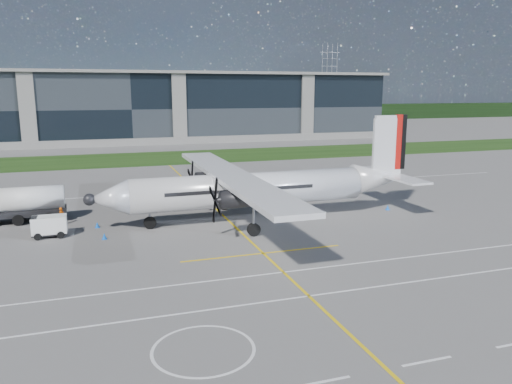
% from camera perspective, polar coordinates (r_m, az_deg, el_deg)
% --- Properties ---
extents(ground, '(400.00, 400.00, 0.00)m').
position_cam_1_polar(ground, '(79.65, -12.09, 3.00)').
color(ground, '#575452').
rests_on(ground, ground).
extents(grass_strip, '(400.00, 18.00, 0.04)m').
position_cam_1_polar(grass_strip, '(87.53, -12.67, 3.74)').
color(grass_strip, '#18380F').
rests_on(grass_strip, ground).
extents(terminal_building, '(120.00, 20.00, 15.00)m').
position_cam_1_polar(terminal_building, '(118.74, -14.39, 9.28)').
color(terminal_building, black).
rests_on(terminal_building, ground).
extents(tree_line, '(400.00, 6.00, 6.00)m').
position_cam_1_polar(tree_line, '(178.78, -15.69, 8.42)').
color(tree_line, black).
rests_on(tree_line, ground).
extents(pylon_east, '(9.00, 4.60, 30.00)m').
position_cam_1_polar(pylon_east, '(210.20, 8.35, 12.41)').
color(pylon_east, gray).
rests_on(pylon_east, ground).
extents(yellow_taxiway_centerline, '(0.20, 70.00, 0.01)m').
position_cam_1_polar(yellow_taxiway_centerline, '(50.98, -5.02, -1.53)').
color(yellow_taxiway_centerline, yellow).
rests_on(yellow_taxiway_centerline, ground).
extents(white_lane_line, '(90.00, 0.15, 0.01)m').
position_cam_1_polar(white_lane_line, '(28.18, 0.35, -12.56)').
color(white_lane_line, white).
rests_on(white_lane_line, ground).
extents(turboprop_aircraft, '(29.68, 30.78, 9.23)m').
position_cam_1_polar(turboprop_aircraft, '(44.38, 0.55, 2.61)').
color(turboprop_aircraft, white).
rests_on(turboprop_aircraft, ground).
extents(fuel_tanker_truck, '(8.40, 2.73, 3.15)m').
position_cam_1_polar(fuel_tanker_truck, '(48.88, -26.33, -1.39)').
color(fuel_tanker_truck, silver).
rests_on(fuel_tanker_truck, ground).
extents(baggage_tug, '(2.80, 1.68, 1.68)m').
position_cam_1_polar(baggage_tug, '(43.17, -22.53, -3.66)').
color(baggage_tug, white).
rests_on(baggage_tug, ground).
extents(ground_crew_person, '(0.84, 0.90, 1.80)m').
position_cam_1_polar(ground_crew_person, '(46.46, -21.32, -2.46)').
color(ground_crew_person, '#F25907').
rests_on(ground_crew_person, ground).
extents(safety_cone_nose_port, '(0.36, 0.36, 0.50)m').
position_cam_1_polar(safety_cone_nose_port, '(41.16, -16.95, -4.85)').
color(safety_cone_nose_port, blue).
rests_on(safety_cone_nose_port, ground).
extents(safety_cone_nose_stbd, '(0.36, 0.36, 0.50)m').
position_cam_1_polar(safety_cone_nose_stbd, '(44.74, -17.69, -3.59)').
color(safety_cone_nose_stbd, blue).
rests_on(safety_cone_nose_stbd, ground).
extents(safety_cone_stbdwing, '(0.36, 0.36, 0.50)m').
position_cam_1_polar(safety_cone_stbdwing, '(59.34, -6.17, 0.55)').
color(safety_cone_stbdwing, blue).
rests_on(safety_cone_stbdwing, ground).
extents(safety_cone_tail, '(0.36, 0.36, 0.50)m').
position_cam_1_polar(safety_cone_tail, '(50.54, 14.81, -1.71)').
color(safety_cone_tail, blue).
rests_on(safety_cone_tail, ground).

